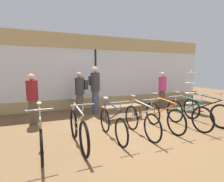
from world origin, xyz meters
name	(u,v)px	position (x,y,z in m)	size (l,w,h in m)	color
ground_plane	(135,131)	(0.00, 0.00, 0.00)	(24.00, 24.00, 0.00)	brown
shop_back_wall	(95,71)	(0.00, 3.51, 1.64)	(12.00, 0.08, 3.20)	tan
bicycle_far_left	(41,135)	(-2.41, -0.29, 0.37)	(0.46, 1.70, 1.01)	black
bicycle_left	(78,129)	(-1.64, -0.30, 0.40)	(0.46, 1.78, 1.04)	black
bicycle_center_left	(112,124)	(-0.78, -0.20, 0.38)	(0.46, 1.68, 1.01)	black
bicycle_center	(141,121)	(-0.01, -0.29, 0.39)	(0.46, 1.68, 1.03)	black
bicycle_center_right	(163,116)	(0.83, -0.16, 0.39)	(0.46, 1.71, 1.04)	black
bicycle_right	(187,114)	(1.62, -0.26, 0.40)	(0.46, 1.77, 1.05)	black
bicycle_far_right	(205,111)	(2.42, -0.21, 0.39)	(0.46, 1.78, 1.04)	black
accessory_rack	(190,95)	(3.23, 1.13, 0.70)	(0.48, 0.48, 1.69)	#333333
display_bench	(122,108)	(0.23, 1.30, 0.38)	(1.40, 0.44, 0.46)	brown
customer_near_rack	(162,89)	(2.70, 2.21, 0.84)	(0.46, 0.46, 1.60)	brown
customer_by_window	(80,92)	(-0.97, 2.40, 0.87)	(0.56, 0.46, 1.62)	brown
customer_mid_floor	(32,98)	(-2.59, 1.83, 0.82)	(0.47, 0.47, 1.58)	brown
customer_near_bench	(95,88)	(-0.39, 2.35, 0.99)	(0.41, 0.54, 1.82)	#424C6B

